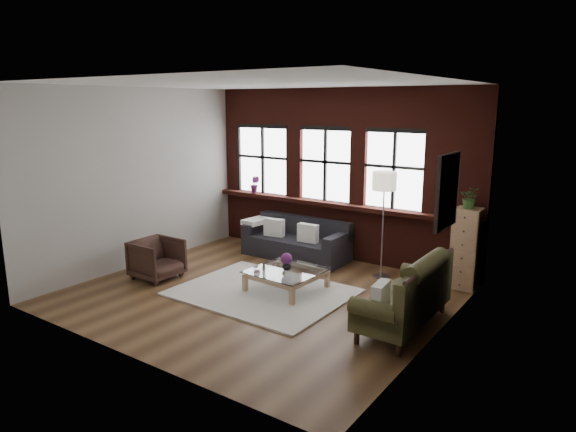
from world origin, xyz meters
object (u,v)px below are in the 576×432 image
Objects in this scene: armchair at (157,259)px; vase at (287,265)px; coffee_table at (287,280)px; floor_lamp at (383,221)px; drawer_chest at (466,249)px; vintage_settee at (404,292)px; dark_sofa at (296,239)px.

vase is at bearing -70.56° from armchair.
coffee_table is 1.91m from floor_lamp.
armchair is 0.71× the size of coffee_table.
drawer_chest is (4.42, 2.51, 0.32)m from armchair.
drawer_chest is (0.23, 1.97, 0.17)m from vintage_settee.
floor_lamp is (1.84, -0.12, 0.61)m from dark_sofa.
vase is at bearing -123.92° from floor_lamp.
floor_lamp reaches higher than armchair.
vintage_settee reaches higher than coffee_table.
armchair is at bearing -160.21° from vase.
dark_sofa is 1.94m from floor_lamp.
dark_sofa is 1.79m from coffee_table.
dark_sofa is 1.12× the size of vintage_settee.
vase is 2.88m from drawer_chest.
drawer_chest is (2.28, 1.74, 0.24)m from vase.
vintage_settee is at bearing -83.06° from armchair.
floor_lamp is at bearing 56.08° from vase.
dark_sofa is at bearing 119.24° from vase.
dark_sofa is at bearing -29.02° from armchair.
armchair is 2.28m from vase.
coffee_table is (0.87, -1.56, -0.20)m from dark_sofa.
vintage_settee is at bearing -6.55° from vase.
floor_lamp is (-1.31, -0.30, 0.33)m from drawer_chest.
drawer_chest reaches higher than coffee_table.
vintage_settee is 1.74× the size of coffee_table.
drawer_chest reaches higher than dark_sofa.
armchair is 0.57× the size of drawer_chest.
coffee_table is (-2.05, 0.24, -0.32)m from vintage_settee.
vintage_settee reaches higher than armchair.
vintage_settee is 2.46× the size of armchair.
coffee_table is 0.25m from vase.
coffee_table is at bearing 0.00° from vase.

